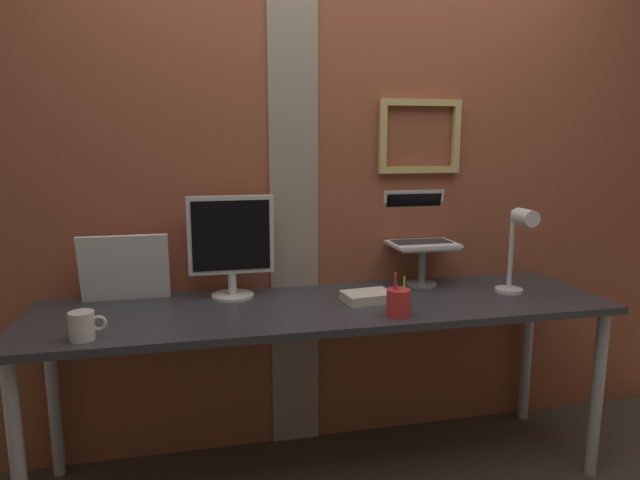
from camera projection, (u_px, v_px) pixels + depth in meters
The scene contains 10 objects.
brick_wall_back at pixel (335, 170), 2.60m from camera, with size 3.68×0.16×2.58m.
desk at pixel (325, 320), 2.31m from camera, with size 2.36×0.63×0.76m.
monitor at pixel (231, 241), 2.36m from camera, with size 0.36×0.18×0.43m.
laptop_stand at pixel (422, 258), 2.58m from camera, with size 0.28×0.22×0.19m.
laptop at pixel (417, 228), 2.62m from camera, with size 0.30×0.27×0.24m.
whiteboard_panel at pixel (125, 268), 2.32m from camera, with size 0.36×0.02×0.29m, color white.
desk_lamp at pixel (519, 242), 2.39m from camera, with size 0.12×0.20×0.38m.
pen_cup at pixel (398, 302), 2.14m from camera, with size 0.09×0.09×0.17m.
coffee_mug at pixel (83, 326), 1.89m from camera, with size 0.12×0.08×0.10m.
paper_clutter_stack at pixel (367, 297), 2.34m from camera, with size 0.20×0.14×0.04m, color silver.
Camera 1 is at (-0.66, -2.05, 1.43)m, focal length 31.53 mm.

